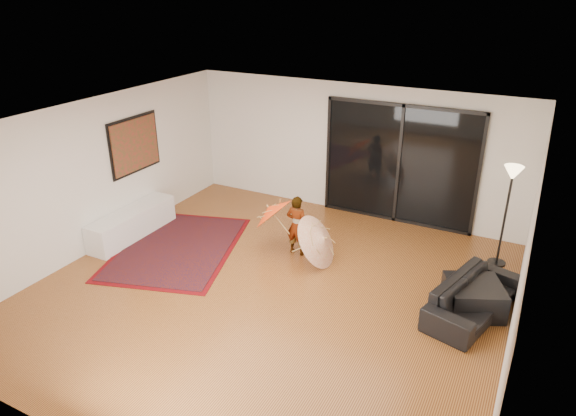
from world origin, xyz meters
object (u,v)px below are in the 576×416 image
Objects in this scene: media_console at (132,223)px; ottoman at (473,297)px; sofa at (473,297)px; child at (297,225)px.

media_console is 6.21m from ottoman.
ottoman is (-0.01, 0.08, -0.05)m from sofa.
sofa is 2.40× the size of ottoman.
media_console is 2.49× the size of ottoman.
sofa reaches higher than ottoman.
media_console is 6.21m from sofa.
sofa is (6.20, 0.36, 0.00)m from media_console.
media_console is at bearing 15.42° from child.
ottoman is at bearing 20.28° from sofa.
sofa is 0.10m from ottoman.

